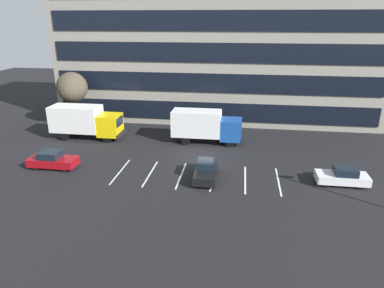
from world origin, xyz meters
TOP-DOWN VIEW (x-y plane):
  - ground_plane at (0.00, 0.00)m, footprint 120.00×120.00m
  - office_building at (0.00, 17.95)m, footprint 41.44×11.98m
  - lot_markings at (-0.00, -2.88)m, footprint 14.14×5.40m
  - box_truck_blue at (-0.22, 6.00)m, footprint 7.74×2.56m
  - box_truck_yellow at (-13.96, 5.52)m, footprint 8.08×2.68m
  - sedan_maroon at (-13.45, -2.87)m, footprint 4.40×1.84m
  - sedan_white at (12.17, -2.66)m, footprint 4.18×1.75m
  - sedan_black at (0.85, -3.12)m, footprint 1.83×4.37m
  - bare_tree at (-17.00, 9.27)m, footprint 3.71×3.71m

SIDE VIEW (x-z plane):
  - ground_plane at x=0.00m, z-range 0.00..0.00m
  - lot_markings at x=0.00m, z-range 0.00..0.01m
  - sedan_white at x=12.17m, z-range -0.04..1.45m
  - sedan_black at x=0.85m, z-range -0.04..1.52m
  - sedan_maroon at x=-13.45m, z-range -0.04..1.53m
  - box_truck_blue at x=-0.22m, z-range 0.23..3.81m
  - box_truck_yellow at x=-13.96m, z-range 0.24..3.98m
  - bare_tree at x=-17.00m, z-range 1.61..8.57m
  - office_building at x=0.00m, z-range 0.00..18.00m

